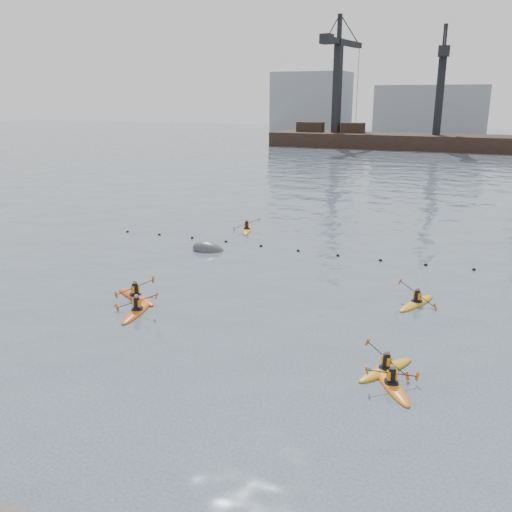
# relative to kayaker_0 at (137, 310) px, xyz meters

# --- Properties ---
(ground) EXTENTS (400.00, 400.00, 0.00)m
(ground) POSITION_rel_kayaker_0_xyz_m (6.11, -8.03, -0.11)
(ground) COLOR #394653
(ground) RESTS_ON ground
(float_line) EXTENTS (33.24, 0.73, 0.24)m
(float_line) POSITION_rel_kayaker_0_xyz_m (5.61, 14.50, -0.08)
(float_line) COLOR black
(float_line) RESTS_ON ground
(barge_pier) EXTENTS (72.00, 19.30, 29.50)m
(barge_pier) POSITION_rel_kayaker_0_xyz_m (5.89, 101.96, 1.79)
(barge_pier) COLOR black
(barge_pier) RESTS_ON ground
(skyline) EXTENTS (141.00, 28.00, 22.00)m
(skyline) POSITION_rel_kayaker_0_xyz_m (8.34, 142.24, 9.14)
(skyline) COLOR gray
(skyline) RESTS_ON ground
(kayaker_0) EXTENTS (2.45, 3.63, 1.35)m
(kayaker_0) POSITION_rel_kayaker_0_xyz_m (0.00, 0.00, 0.00)
(kayaker_0) COLOR #CF5613
(kayaker_0) RESTS_ON ground
(kayaker_1) EXTENTS (2.18, 3.18, 1.21)m
(kayaker_1) POSITION_rel_kayaker_0_xyz_m (13.11, -1.41, -0.01)
(kayaker_1) COLOR gold
(kayaker_1) RESTS_ON ground
(kayaker_2) EXTENTS (3.62, 2.28, 1.18)m
(kayaker_2) POSITION_rel_kayaker_0_xyz_m (-1.32, 1.77, 0.00)
(kayaker_2) COLOR #D94814
(kayaker_2) RESTS_ON ground
(kayaker_3) EXTENTS (2.25, 3.41, 1.33)m
(kayaker_3) POSITION_rel_kayaker_0_xyz_m (13.37, 6.82, -0.00)
(kayaker_3) COLOR orange
(kayaker_3) RESTS_ON ground
(kayaker_4) EXTENTS (2.23, 3.13, 1.08)m
(kayaker_4) POSITION_rel_kayaker_0_xyz_m (13.51, -2.56, -0.01)
(kayaker_4) COLOR orange
(kayaker_4) RESTS_ON ground
(kayaker_5) EXTENTS (2.27, 3.43, 1.30)m
(kayaker_5) POSITION_rel_kayaker_0_xyz_m (-1.92, 18.80, -0.00)
(kayaker_5) COLOR orange
(kayaker_5) RESTS_ON ground
(mooring_buoy) EXTENTS (2.89, 1.94, 1.71)m
(mooring_buoy) POSITION_rel_kayaker_0_xyz_m (-2.05, 12.08, -0.11)
(mooring_buoy) COLOR #3B3E40
(mooring_buoy) RESTS_ON ground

